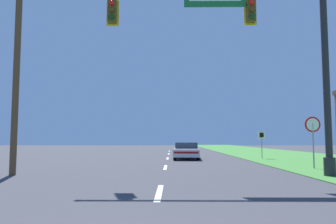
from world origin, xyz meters
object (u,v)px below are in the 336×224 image
route_sign_post (262,138)px  car_ahead (187,151)px  utility_pole_near (17,50)px  stop_sign (313,131)px  signal_mast (264,47)px

route_sign_post → car_ahead: bearing=-177.4°
utility_pole_near → stop_sign: bearing=11.9°
car_ahead → stop_sign: (5.80, -8.26, 1.26)m
car_ahead → stop_sign: stop_sign is taller
stop_sign → route_sign_post: bearing=91.2°
stop_sign → utility_pole_near: 13.98m
stop_sign → utility_pole_near: utility_pole_near is taller
signal_mast → utility_pole_near: utility_pole_near is taller
signal_mast → car_ahead: 12.67m
signal_mast → utility_pole_near: bearing=177.2°
car_ahead → route_sign_post: (5.62, 0.26, 0.92)m
route_sign_post → utility_pole_near: bearing=-139.2°
stop_sign → signal_mast: bearing=-134.1°
utility_pole_near → car_ahead: bearing=55.9°
route_sign_post → utility_pole_near: utility_pole_near is taller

